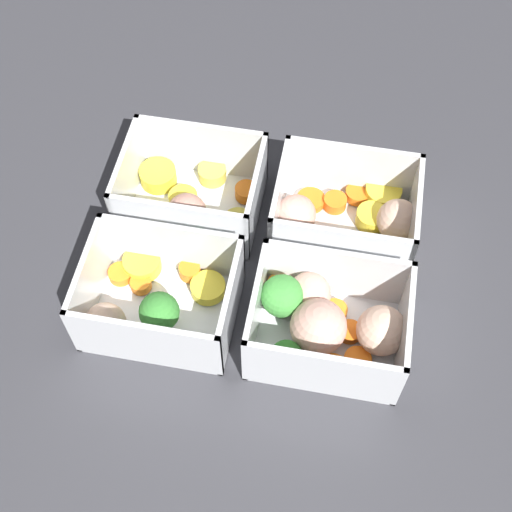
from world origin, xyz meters
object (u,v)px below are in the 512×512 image
Objects in this scene: container_far_right at (153,300)px; container_far_left at (326,322)px; container_near_right at (193,199)px; container_near_left at (351,218)px.

container_far_left is at bearing -177.92° from container_far_right.
container_far_right is at bearing 2.08° from container_far_left.
container_near_left is at bearing -177.73° from container_near_right.
container_near_right is 0.19m from container_far_left.
container_far_left is (-0.15, 0.12, 0.00)m from container_near_right.
container_far_right is (0.01, 0.12, 0.00)m from container_near_right.
container_near_left is 1.14× the size of container_far_right.
container_far_right is at bearing 85.87° from container_near_right.
container_far_right is (0.16, 0.01, -0.00)m from container_far_left.
container_far_left and container_far_right have the same top height.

